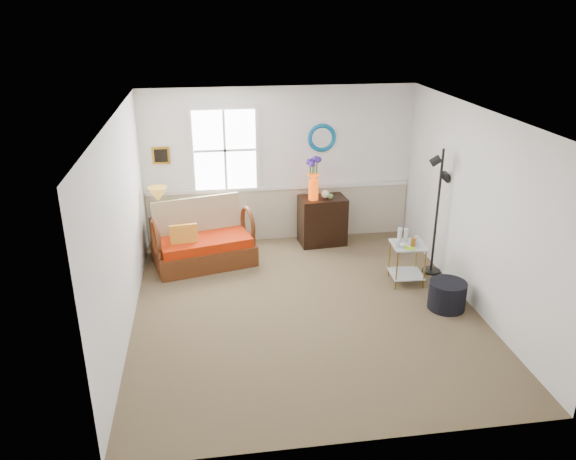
{
  "coord_description": "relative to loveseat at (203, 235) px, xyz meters",
  "views": [
    {
      "loc": [
        -1.19,
        -6.48,
        3.81
      ],
      "look_at": [
        -0.2,
        0.2,
        1.07
      ],
      "focal_mm": 35.0,
      "sensor_mm": 36.0,
      "label": 1
    }
  ],
  "objects": [
    {
      "name": "wainscot",
      "position": [
        1.32,
        0.85,
        -0.04
      ],
      "size": [
        4.46,
        0.02,
        0.9
      ],
      "primitive_type": "cube",
      "color": "#B7AA92",
      "rests_on": "walls"
    },
    {
      "name": "picture",
      "position": [
        -0.6,
        0.85,
        1.06
      ],
      "size": [
        0.28,
        0.03,
        0.28
      ],
      "primitive_type": "cube",
      "color": "#AC7A1A",
      "rests_on": "walls"
    },
    {
      "name": "cabinet",
      "position": [
        1.99,
        0.54,
        -0.08
      ],
      "size": [
        0.8,
        0.54,
        0.81
      ],
      "primitive_type": null,
      "rotation": [
        0.0,
        0.0,
        0.08
      ],
      "color": "black",
      "rests_on": "floor"
    },
    {
      "name": "table_lamp",
      "position": [
        -0.67,
        0.42,
        0.39
      ],
      "size": [
        0.32,
        0.32,
        0.55
      ],
      "primitive_type": null,
      "rotation": [
        0.0,
        0.0,
        -0.06
      ],
      "color": "#B68328",
      "rests_on": "lamp_stand"
    },
    {
      "name": "floor",
      "position": [
        1.32,
        -1.63,
        -0.49
      ],
      "size": [
        4.5,
        5.0,
        0.01
      ],
      "primitive_type": "cube",
      "color": "brown",
      "rests_on": "ground"
    },
    {
      "name": "loveseat",
      "position": [
        0.0,
        0.0,
        0.0
      ],
      "size": [
        1.67,
        1.19,
        0.98
      ],
      "primitive_type": null,
      "rotation": [
        0.0,
        0.0,
        0.25
      ],
      "color": "#532913",
      "rests_on": "floor"
    },
    {
      "name": "potted_plant",
      "position": [
        -0.53,
        0.45,
        0.26
      ],
      "size": [
        0.45,
        0.48,
        0.3
      ],
      "primitive_type": "imported",
      "rotation": [
        0.0,
        0.0,
        0.32
      ],
      "color": "#588241",
      "rests_on": "lamp_stand"
    },
    {
      "name": "window",
      "position": [
        0.42,
        0.84,
        1.11
      ],
      "size": [
        1.14,
        0.06,
        1.44
      ],
      "primitive_type": null,
      "color": "white",
      "rests_on": "walls"
    },
    {
      "name": "throw_pillow",
      "position": [
        -0.28,
        -0.18,
        0.03
      ],
      "size": [
        0.42,
        0.15,
        0.41
      ],
      "primitive_type": null,
      "rotation": [
        0.0,
        0.0,
        0.13
      ],
      "color": "orange",
      "rests_on": "loveseat"
    },
    {
      "name": "flower_vase",
      "position": [
        1.82,
        0.47,
        0.68
      ],
      "size": [
        0.27,
        0.27,
        0.71
      ],
      "primitive_type": null,
      "rotation": [
        0.0,
        0.0,
        -0.34
      ],
      "color": "#EB4406",
      "rests_on": "cabinet"
    },
    {
      "name": "tabletop_items",
      "position": [
        2.88,
        -1.08,
        0.22
      ],
      "size": [
        0.46,
        0.46,
        0.21
      ],
      "primitive_type": null,
      "rotation": [
        0.0,
        0.0,
        -0.36
      ],
      "color": "silver",
      "rests_on": "side_table"
    },
    {
      "name": "ottoman",
      "position": [
        3.2,
        -1.88,
        -0.3
      ],
      "size": [
        0.61,
        0.61,
        0.38
      ],
      "primitive_type": "cylinder",
      "rotation": [
        0.0,
        0.0,
        0.25
      ],
      "color": "black",
      "rests_on": "floor"
    },
    {
      "name": "mirror",
      "position": [
        2.02,
        0.85,
        1.26
      ],
      "size": [
        0.47,
        0.07,
        0.47
      ],
      "primitive_type": "torus",
      "rotation": [
        1.57,
        0.0,
        0.0
      ],
      "color": "#007CA9",
      "rests_on": "walls"
    },
    {
      "name": "floor_lamp",
      "position": [
        3.42,
        -0.8,
        0.47
      ],
      "size": [
        0.33,
        0.33,
        1.92
      ],
      "primitive_type": null,
      "rotation": [
        0.0,
        0.0,
        -0.24
      ],
      "color": "black",
      "rests_on": "floor"
    },
    {
      "name": "lamp_stand",
      "position": [
        -0.66,
        0.43,
        -0.19
      ],
      "size": [
        0.4,
        0.4,
        0.6
      ],
      "primitive_type": null,
      "rotation": [
        0.0,
        0.0,
        0.2
      ],
      "color": "black",
      "rests_on": "floor"
    },
    {
      "name": "ceiling",
      "position": [
        1.32,
        -1.63,
        2.11
      ],
      "size": [
        4.5,
        5.0,
        0.01
      ],
      "primitive_type": "cube",
      "color": "white",
      "rests_on": "walls"
    },
    {
      "name": "chair_rail",
      "position": [
        1.32,
        0.84,
        0.43
      ],
      "size": [
        4.46,
        0.04,
        0.06
      ],
      "primitive_type": "cube",
      "color": "white",
      "rests_on": "walls"
    },
    {
      "name": "side_table",
      "position": [
        2.91,
        -1.08,
        -0.19
      ],
      "size": [
        0.51,
        0.51,
        0.61
      ],
      "primitive_type": null,
      "rotation": [
        0.0,
        0.0,
        -0.07
      ],
      "color": "#AF8D31",
      "rests_on": "floor"
    },
    {
      "name": "walls",
      "position": [
        1.32,
        -1.63,
        0.81
      ],
      "size": [
        4.51,
        5.01,
        2.6
      ],
      "color": "white",
      "rests_on": "floor"
    }
  ]
}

